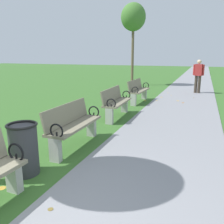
% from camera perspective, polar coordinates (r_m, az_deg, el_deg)
% --- Properties ---
extents(paved_walkway, '(2.48, 44.00, 0.02)m').
position_cam_1_polar(paved_walkway, '(19.57, 19.20, 7.45)').
color(paved_walkway, gray).
rests_on(paved_walkway, ground).
extents(park_bench_2, '(0.48, 1.60, 0.90)m').
position_cam_1_polar(park_bench_2, '(4.91, -9.36, -2.96)').
color(park_bench_2, gray).
rests_on(park_bench_2, ground).
extents(park_bench_3, '(0.53, 1.62, 0.90)m').
position_cam_1_polar(park_bench_3, '(7.15, 0.95, 2.46)').
color(park_bench_3, gray).
rests_on(park_bench_3, ground).
extents(park_bench_4, '(0.53, 1.62, 0.90)m').
position_cam_1_polar(park_bench_4, '(9.57, 6.30, 5.24)').
color(park_bench_4, gray).
rests_on(park_bench_4, ground).
extents(tree_2, '(1.47, 1.47, 4.85)m').
position_cam_1_polar(tree_2, '(15.10, 5.16, 21.65)').
color(tree_2, brown).
rests_on(tree_2, ground).
extents(pedestrian_walking, '(0.52, 0.28, 1.62)m').
position_cam_1_polar(pedestrian_walking, '(12.47, 20.10, 8.50)').
color(pedestrian_walking, '#3D3328').
rests_on(pedestrian_walking, paved_walkway).
extents(trash_bin, '(0.48, 0.48, 0.84)m').
position_cam_1_polar(trash_bin, '(4.03, -20.49, -8.33)').
color(trash_bin, '#38383D').
rests_on(trash_bin, ground).
extents(scattered_leaves, '(4.00, 12.00, 0.02)m').
position_cam_1_polar(scattered_leaves, '(6.22, 0.04, -3.75)').
color(scattered_leaves, '#AD6B23').
rests_on(scattered_leaves, ground).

